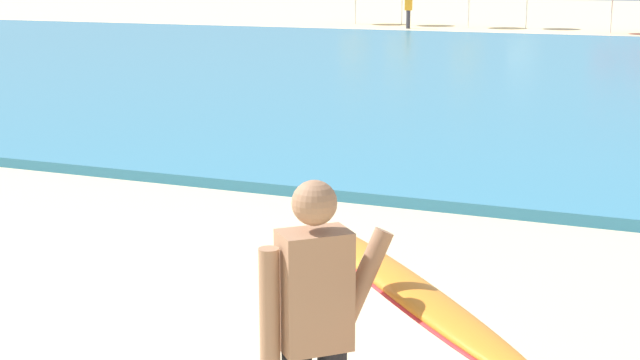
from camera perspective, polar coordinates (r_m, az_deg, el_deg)
ground_plane at (r=6.84m, az=-17.11°, el=-10.67°), size 160.00×160.00×0.00m
sea at (r=24.16m, az=12.56°, el=6.64°), size 120.00×28.00×0.14m
surfer_with_board at (r=4.53m, az=2.44°, el=-8.45°), size 2.02×2.12×1.73m
beachgoer_near_row_left at (r=42.79m, az=5.62°, el=10.66°), size 0.32×0.20×1.58m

